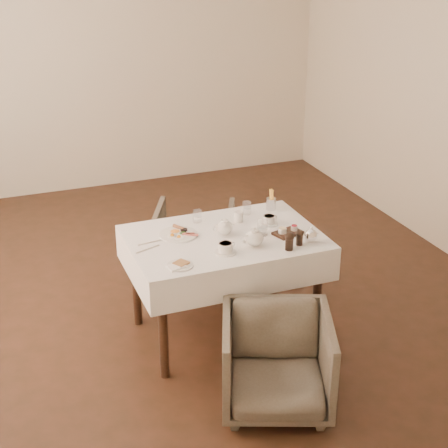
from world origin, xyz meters
name	(u,v)px	position (x,y,z in m)	size (l,w,h in m)	color
table	(224,252)	(-0.04, -0.74, 0.64)	(1.28, 0.88, 0.75)	black
armchair_near	(276,362)	(-0.03, -1.58, 0.30)	(0.64, 0.66, 0.60)	#4C4438
armchair_far	(195,241)	(0.06, 0.18, 0.29)	(0.63, 0.65, 0.59)	#4C4438
breakfast_plate	(178,234)	(-0.31, -0.61, 0.76)	(0.26, 0.26, 0.03)	white
side_plate	(179,265)	(-0.45, -1.05, 0.76)	(0.17, 0.16, 0.02)	white
teapot_centre	(224,226)	(-0.02, -0.72, 0.82)	(0.15, 0.12, 0.12)	white
teapot_front	(254,236)	(0.09, -0.95, 0.82)	(0.17, 0.13, 0.13)	white
creamer	(239,217)	(0.15, -0.55, 0.79)	(0.06, 0.06, 0.07)	white
teacup_near	(225,248)	(-0.12, -0.97, 0.79)	(0.14, 0.14, 0.07)	white
teacup_far	(269,220)	(0.33, -0.66, 0.78)	(0.13, 0.13, 0.06)	white
glass_left	(197,216)	(-0.12, -0.45, 0.80)	(0.06, 0.06, 0.09)	silver
glass_mid	(263,228)	(0.21, -0.81, 0.81)	(0.07, 0.07, 0.10)	silver
glass_right	(247,208)	(0.25, -0.44, 0.80)	(0.06, 0.06, 0.09)	silver
condiment_board	(287,232)	(0.37, -0.86, 0.77)	(0.22, 0.17, 0.05)	black
pepper_mill_left	(289,241)	(0.28, -1.08, 0.82)	(0.06, 0.06, 0.12)	black
pepper_mill_right	(300,237)	(0.37, -1.04, 0.81)	(0.05, 0.05, 0.11)	black
silver_pot	(311,234)	(0.46, -1.02, 0.81)	(0.10, 0.08, 0.11)	white
fries_cup	(271,201)	(0.45, -0.43, 0.82)	(0.07, 0.07, 0.15)	silver
cutlery_fork	(152,242)	(-0.52, -0.66, 0.76)	(0.02, 0.19, 0.00)	silver
cutlery_knife	(148,249)	(-0.57, -0.75, 0.76)	(0.01, 0.18, 0.00)	silver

